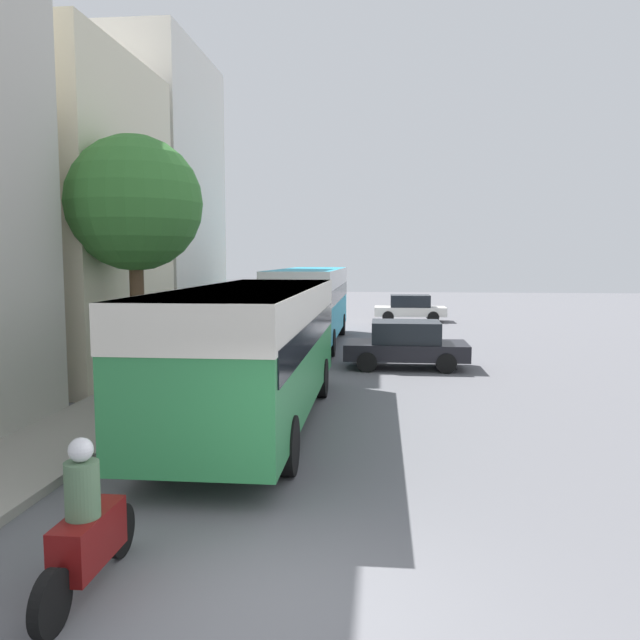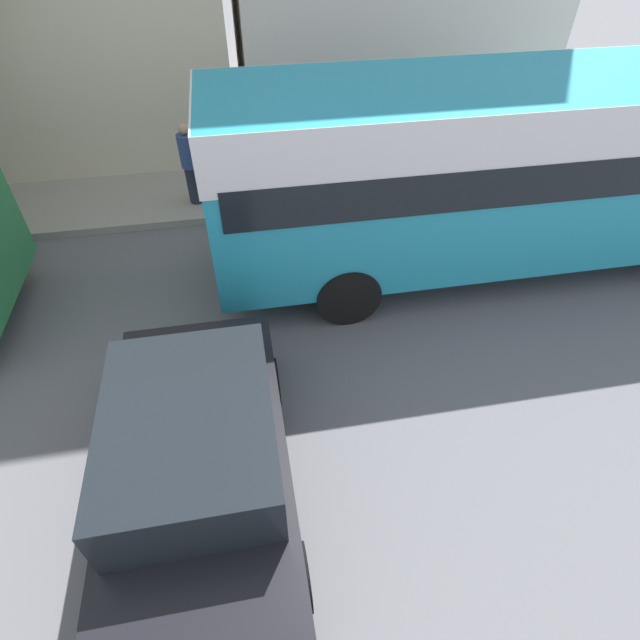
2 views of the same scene
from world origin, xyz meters
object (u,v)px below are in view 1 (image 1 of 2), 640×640
car_crossing (406,344)px  motorcycle_behind_lead (87,532)px  bus_lead (253,336)px  pedestrian_near_curb (209,336)px  car_far_curb (410,308)px  bus_following (310,296)px

car_crossing → motorcycle_behind_lead: bearing=164.6°
bus_lead → pedestrian_near_curb: bus_lead is taller
car_far_curb → pedestrian_near_curb: bearing=154.3°
car_far_curb → pedestrian_near_curb: 17.02m
bus_following → car_crossing: size_ratio=2.54×
motorcycle_behind_lead → car_crossing: bearing=74.6°
bus_lead → motorcycle_behind_lead: bus_lead is taller
bus_lead → bus_following: bus_following is taller
car_crossing → bus_following: bearing=35.1°
bus_following → pedestrian_near_curb: (-2.80, -5.43, -1.05)m
car_crossing → car_far_curb: (0.83, 15.22, -0.02)m
motorcycle_behind_lead → pedestrian_near_curb: (-2.63, 14.10, 0.29)m
motorcycle_behind_lead → car_far_curb: motorcycle_behind_lead is taller
car_far_curb → pedestrian_near_curb: (-7.37, -15.33, 0.20)m
bus_following → pedestrian_near_curb: size_ratio=6.22×
motorcycle_behind_lead → car_crossing: motorcycle_behind_lead is taller
motorcycle_behind_lead → car_crossing: 14.74m
bus_lead → car_far_curb: size_ratio=2.36×
bus_following → bus_lead: bearing=-88.9°
car_crossing → pedestrian_near_curb: size_ratio=2.45×
bus_lead → pedestrian_near_curb: bearing=112.5°
bus_lead → bus_following: 12.78m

